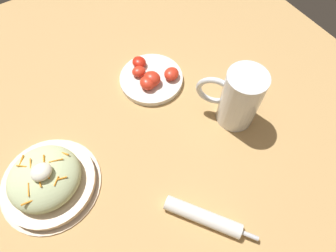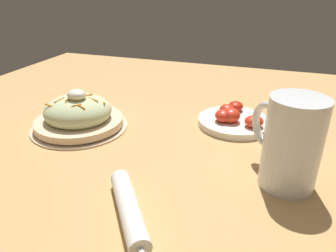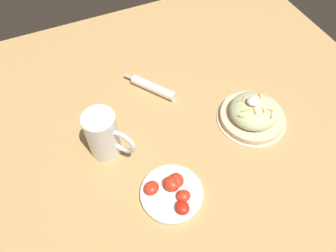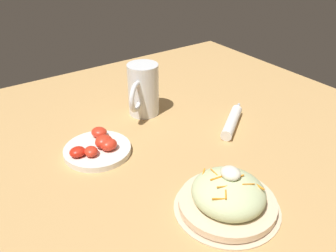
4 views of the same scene
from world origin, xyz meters
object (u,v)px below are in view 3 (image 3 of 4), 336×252
Objects in this scene: salad_plate at (253,113)px; napkin_roll at (153,87)px; beer_mug at (104,136)px; tomato_plate at (172,192)px.

salad_plate reaches higher than napkin_roll.
beer_mug is 0.28m from napkin_roll.
napkin_roll is at bearing -104.73° from tomato_plate.
beer_mug is 0.91× the size of tomato_plate.
beer_mug reaches higher than salad_plate.
salad_plate reaches higher than tomato_plate.
napkin_roll is at bearing -142.53° from beer_mug.
salad_plate is 0.47m from beer_mug.
salad_plate is at bearing 170.28° from beer_mug.
salad_plate is at bearing 134.83° from napkin_roll.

